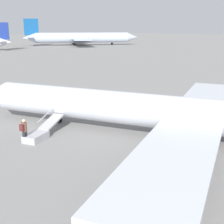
# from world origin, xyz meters

# --- Properties ---
(ground_plane) EXTENTS (600.00, 600.00, 0.00)m
(ground_plane) POSITION_xyz_m (0.00, 0.00, 0.00)
(ground_plane) COLOR gray
(airplane_main) EXTENTS (33.53, 26.61, 6.38)m
(airplane_main) POSITION_xyz_m (-0.89, -0.37, 1.90)
(airplane_main) COLOR silver
(airplane_main) RESTS_ON ground
(airplane_taxiing_distant) EXTENTS (34.97, 44.21, 11.00)m
(airplane_taxiing_distant) POSITION_xyz_m (95.07, -69.18, 3.28)
(airplane_taxiing_distant) COLOR silver
(airplane_taxiing_distant) RESTS_ON ground
(boarding_stairs) EXTENTS (2.48, 4.09, 1.62)m
(boarding_stairs) POSITION_xyz_m (6.74, 6.85, 0.37)
(boarding_stairs) COLOR #B2B2B7
(boarding_stairs) RESTS_ON ground
(passenger) EXTENTS (0.45, 0.57, 1.74)m
(passenger) POSITION_xyz_m (6.58, 8.08, 1.00)
(passenger) COLOR #23232D
(passenger) RESTS_ON ground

